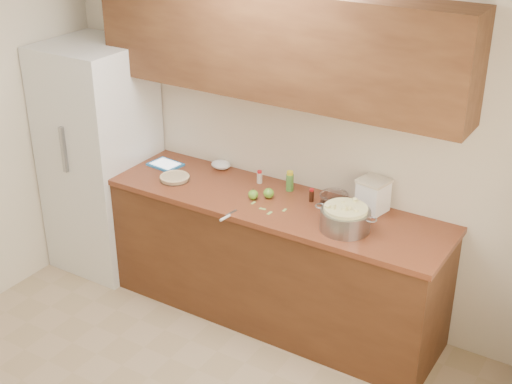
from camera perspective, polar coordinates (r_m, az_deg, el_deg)
The scene contains 20 objects.
room_shell at distance 3.65m, azimuth -11.70°, elevation -3.87°, with size 3.60×3.60×3.60m.
counter_run at distance 5.08m, azimuth 0.45°, elevation -5.10°, with size 2.64×0.68×0.92m.
upper_cabinets at distance 4.62m, azimuth 1.54°, elevation 11.79°, with size 2.60×0.34×0.70m, color brown.
fridge at distance 5.66m, azimuth -12.29°, elevation 2.66°, with size 0.70×0.70×1.80m, color white.
pie at distance 5.14m, azimuth -6.52°, elevation 1.14°, with size 0.22×0.22×0.04m.
colander at distance 4.46m, azimuth 7.14°, elevation -2.13°, with size 0.42×0.31×0.16m.
flour_canister at distance 4.70m, azimuth 9.35°, elevation -0.24°, with size 0.21×0.21×0.22m.
tablet at distance 5.39m, azimuth -7.26°, elevation 2.20°, with size 0.25×0.20×0.02m.
paring_knife at distance 4.59m, azimuth -2.42°, elevation -2.02°, with size 0.04×0.19×0.02m.
lemon_bottle at distance 4.94m, azimuth 2.72°, elevation 0.86°, with size 0.05×0.05×0.14m.
cinnamon_shaker at distance 5.05m, azimuth 0.29°, elevation 1.20°, with size 0.04×0.04×0.09m.
vanilla_bottle at distance 4.80m, azimuth 4.46°, elevation -0.27°, with size 0.03×0.03×0.09m.
mixing_bowl at distance 4.79m, azimuth 6.26°, elevation -0.50°, with size 0.20×0.20×0.07m.
paper_towel at distance 5.29m, azimuth -2.83°, elevation 2.20°, with size 0.15×0.12×0.06m, color white.
apple_left at distance 4.82m, azimuth -0.23°, elevation -0.22°, with size 0.07×0.07×0.08m.
apple_center at distance 4.84m, azimuth 1.02°, elevation -0.09°, with size 0.07×0.07×0.08m.
peel_a at distance 4.78m, azimuth -0.22°, elevation -0.87°, with size 0.04×0.02×0.00m, color #99BE5C.
peel_b at distance 4.71m, azimuth 0.53°, elevation -1.36°, with size 0.05×0.02×0.00m, color #99BE5C.
peel_c at distance 4.69m, azimuth 2.30°, elevation -1.45°, with size 0.04×0.02×0.00m, color #99BE5C.
peel_d at distance 4.65m, azimuth 1.09°, elevation -1.70°, with size 0.05×0.02×0.00m, color #99BE5C.
Camera 1 is at (2.26, -2.24, 3.08)m, focal length 50.00 mm.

